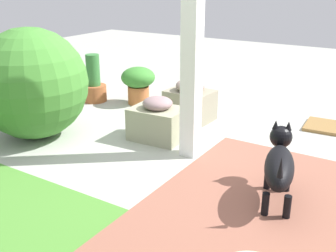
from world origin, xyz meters
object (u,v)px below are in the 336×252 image
(round_shrub, at_px, (32,84))
(terracotta_pot_tall, at_px, (94,85))
(stone_planter_nearest, at_px, (190,102))
(dog, at_px, (279,163))
(stone_planter_near, at_px, (158,121))
(terracotta_pot_broad, at_px, (138,82))

(round_shrub, xyz_separation_m, terracotta_pot_tall, (0.31, -1.12, -0.30))
(terracotta_pot_tall, bearing_deg, round_shrub, 105.26)
(stone_planter_nearest, relative_size, dog, 0.69)
(stone_planter_near, height_order, terracotta_pot_tall, terracotta_pot_tall)
(round_shrub, relative_size, terracotta_pot_tall, 1.80)
(stone_planter_nearest, height_order, round_shrub, round_shrub)
(round_shrub, bearing_deg, stone_planter_nearest, -130.32)
(stone_planter_nearest, xyz_separation_m, terracotta_pot_broad, (0.77, -0.18, 0.06))
(stone_planter_near, distance_m, terracotta_pot_tall, 1.42)
(terracotta_pot_broad, xyz_separation_m, terracotta_pot_tall, (0.50, 0.19, -0.06))
(dog, bearing_deg, terracotta_pot_tall, -23.09)
(stone_planter_near, xyz_separation_m, terracotta_pot_tall, (1.29, -0.60, 0.02))
(stone_planter_nearest, relative_size, terracotta_pot_tall, 0.85)
(terracotta_pot_broad, bearing_deg, stone_planter_nearest, 167.10)
(stone_planter_near, xyz_separation_m, round_shrub, (0.98, 0.53, 0.32))
(round_shrub, bearing_deg, stone_planter_near, -151.75)
(stone_planter_near, bearing_deg, terracotta_pot_broad, -45.04)
(stone_planter_nearest, bearing_deg, terracotta_pot_tall, 0.69)
(terracotta_pot_tall, bearing_deg, stone_planter_nearest, -179.31)
(stone_planter_near, xyz_separation_m, dog, (-1.26, 0.49, 0.10))
(stone_planter_near, relative_size, dog, 0.72)
(dog, bearing_deg, round_shrub, 1.01)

